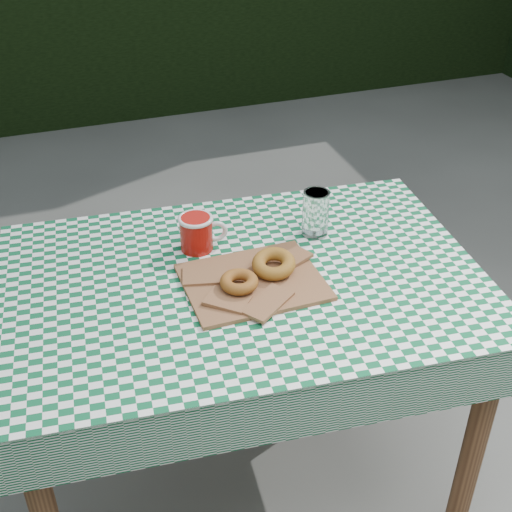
{
  "coord_description": "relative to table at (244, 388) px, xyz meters",
  "views": [
    {
      "loc": [
        -0.61,
        -1.41,
        1.76
      ],
      "look_at": [
        -0.14,
        -0.03,
        0.79
      ],
      "focal_mm": 48.37,
      "sensor_mm": 36.0,
      "label": 1
    }
  ],
  "objects": [
    {
      "name": "ground",
      "position": [
        0.18,
        0.07,
        -0.38
      ],
      "size": [
        60.0,
        60.0,
        0.0
      ],
      "primitive_type": "plane",
      "color": "#4C4C48",
      "rests_on": "ground"
    },
    {
      "name": "table",
      "position": [
        0.0,
        0.0,
        0.0
      ],
      "size": [
        1.25,
        0.89,
        0.75
      ],
      "primitive_type": "cube",
      "rotation": [
        0.0,
        0.0,
        -0.09
      ],
      "color": "#56311D",
      "rests_on": "ground"
    },
    {
      "name": "tablecloth",
      "position": [
        0.0,
        -0.0,
        0.38
      ],
      "size": [
        1.28,
        0.91,
        0.01
      ],
      "primitive_type": "cube",
      "rotation": [
        0.0,
        0.0,
        -0.09
      ],
      "color": "#0D5530",
      "rests_on": "table"
    },
    {
      "name": "paper_bag",
      "position": [
        0.02,
        -0.03,
        0.39
      ],
      "size": [
        0.34,
        0.27,
        0.02
      ],
      "primitive_type": "cube",
      "rotation": [
        0.0,
        0.0,
        0.02
      ],
      "color": "brown",
      "rests_on": "tablecloth"
    },
    {
      "name": "bagel_front",
      "position": [
        -0.03,
        -0.06,
        0.41
      ],
      "size": [
        0.1,
        0.1,
        0.03
      ],
      "primitive_type": "torus",
      "rotation": [
        0.0,
        0.0,
        0.06
      ],
      "color": "brown",
      "rests_on": "paper_bag"
    },
    {
      "name": "bagel_back",
      "position": [
        0.08,
        -0.01,
        0.42
      ],
      "size": [
        0.15,
        0.15,
        0.03
      ],
      "primitive_type": "torus",
      "rotation": [
        0.0,
        0.0,
        -0.58
      ],
      "color": "#935E1E",
      "rests_on": "paper_bag"
    },
    {
      "name": "coffee_mug",
      "position": [
        -0.07,
        0.17,
        0.43
      ],
      "size": [
        0.2,
        0.2,
        0.1
      ],
      "primitive_type": null,
      "rotation": [
        0.0,
        0.0,
        -0.15
      ],
      "color": "#9E100A",
      "rests_on": "tablecloth"
    },
    {
      "name": "drinking_glass",
      "position": [
        0.25,
        0.14,
        0.45
      ],
      "size": [
        0.08,
        0.08,
        0.13
      ],
      "primitive_type": "cylinder",
      "rotation": [
        0.0,
        0.0,
        -0.07
      ],
      "color": "white",
      "rests_on": "tablecloth"
    }
  ]
}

